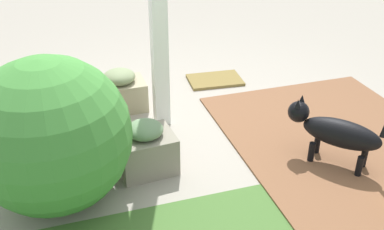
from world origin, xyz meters
The scene contains 8 objects.
ground_plane centered at (0.00, 0.00, 0.00)m, with size 12.00×12.00×0.00m, color gray.
brick_path centered at (-1.11, 0.74, 0.01)m, with size 1.80×2.40×0.02m, color brown.
stone_planter_nearest centered at (0.58, -0.53, 0.18)m, with size 0.48×0.36×0.41m.
stone_planter_mid centered at (0.56, 0.54, 0.19)m, with size 0.46×0.40×0.42m.
round_shrub centered at (1.22, 0.72, 0.54)m, with size 1.08×1.08×1.08m, color #3E8436.
terracotta_pot_spiky centered at (1.00, -0.16, 0.30)m, with size 0.26×0.26×0.63m.
dog centered at (-0.86, 0.91, 0.30)m, with size 0.59×0.65×0.51m.
doormat centered at (-0.52, -0.84, 0.01)m, with size 0.58×0.39×0.03m, color olive.
Camera 1 is at (1.10, 3.43, 2.12)m, focal length 42.28 mm.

